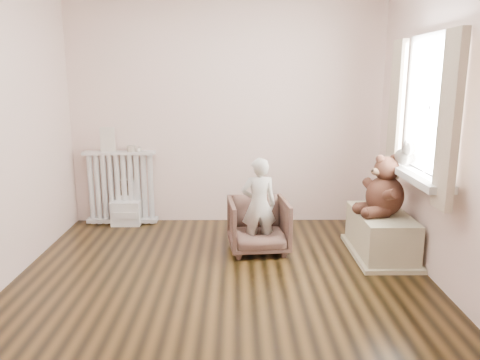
{
  "coord_description": "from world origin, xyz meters",
  "views": [
    {
      "loc": [
        0.12,
        -3.63,
        1.71
      ],
      "look_at": [
        0.15,
        0.45,
        0.8
      ],
      "focal_mm": 35.0,
      "sensor_mm": 36.0,
      "label": 1
    }
  ],
  "objects_px": {
    "armchair": "(258,225)",
    "plush_cat": "(404,155)",
    "toy_vanity": "(126,202)",
    "child": "(259,205)",
    "radiator": "(121,191)",
    "toy_bench": "(381,235)",
    "teddy_bear": "(385,189)"
  },
  "relations": [
    {
      "from": "armchair",
      "to": "plush_cat",
      "type": "relative_size",
      "value": 2.11
    },
    {
      "from": "armchair",
      "to": "toy_vanity",
      "type": "bearing_deg",
      "value": 143.92
    },
    {
      "from": "child",
      "to": "plush_cat",
      "type": "relative_size",
      "value": 3.37
    },
    {
      "from": "radiator",
      "to": "toy_vanity",
      "type": "distance_m",
      "value": 0.13
    },
    {
      "from": "toy_bench",
      "to": "child",
      "type": "bearing_deg",
      "value": 176.79
    },
    {
      "from": "teddy_bear",
      "to": "plush_cat",
      "type": "xyz_separation_m",
      "value": [
        0.14,
        -0.04,
        0.33
      ]
    },
    {
      "from": "radiator",
      "to": "armchair",
      "type": "bearing_deg",
      "value": -29.84
    },
    {
      "from": "radiator",
      "to": "toy_vanity",
      "type": "bearing_deg",
      "value": -27.2
    },
    {
      "from": "radiator",
      "to": "armchair",
      "type": "xyz_separation_m",
      "value": [
        1.56,
        -0.9,
        -0.12
      ]
    },
    {
      "from": "plush_cat",
      "to": "radiator",
      "type": "bearing_deg",
      "value": 136.67
    },
    {
      "from": "radiator",
      "to": "child",
      "type": "bearing_deg",
      "value": -31.19
    },
    {
      "from": "armchair",
      "to": "child",
      "type": "xyz_separation_m",
      "value": [
        0.0,
        -0.05,
        0.22
      ]
    },
    {
      "from": "radiator",
      "to": "toy_vanity",
      "type": "xyz_separation_m",
      "value": [
        0.06,
        -0.03,
        -0.11
      ]
    },
    {
      "from": "child",
      "to": "toy_bench",
      "type": "relative_size",
      "value": 1.04
    },
    {
      "from": "armchair",
      "to": "toy_bench",
      "type": "relative_size",
      "value": 0.65
    },
    {
      "from": "armchair",
      "to": "teddy_bear",
      "type": "relative_size",
      "value": 1.03
    },
    {
      "from": "toy_bench",
      "to": "teddy_bear",
      "type": "height_order",
      "value": "teddy_bear"
    },
    {
      "from": "toy_vanity",
      "to": "armchair",
      "type": "relative_size",
      "value": 0.89
    },
    {
      "from": "toy_vanity",
      "to": "armchair",
      "type": "bearing_deg",
      "value": -29.93
    },
    {
      "from": "child",
      "to": "toy_bench",
      "type": "distance_m",
      "value": 1.22
    },
    {
      "from": "armchair",
      "to": "toy_bench",
      "type": "height_order",
      "value": "armchair"
    },
    {
      "from": "radiator",
      "to": "teddy_bear",
      "type": "height_order",
      "value": "teddy_bear"
    },
    {
      "from": "child",
      "to": "teddy_bear",
      "type": "height_order",
      "value": "same"
    },
    {
      "from": "plush_cat",
      "to": "child",
      "type": "bearing_deg",
      "value": 151.12
    },
    {
      "from": "toy_bench",
      "to": "toy_vanity",
      "type": "bearing_deg",
      "value": 159.93
    },
    {
      "from": "toy_vanity",
      "to": "toy_bench",
      "type": "distance_m",
      "value": 2.87
    },
    {
      "from": "armchair",
      "to": "teddy_bear",
      "type": "height_order",
      "value": "teddy_bear"
    },
    {
      "from": "radiator",
      "to": "toy_bench",
      "type": "bearing_deg",
      "value": -20.23
    },
    {
      "from": "radiator",
      "to": "toy_bench",
      "type": "distance_m",
      "value": 2.94
    },
    {
      "from": "child",
      "to": "plush_cat",
      "type": "height_order",
      "value": "plush_cat"
    },
    {
      "from": "teddy_bear",
      "to": "plush_cat",
      "type": "bearing_deg",
      "value": -28.7
    },
    {
      "from": "teddy_bear",
      "to": "plush_cat",
      "type": "height_order",
      "value": "plush_cat"
    }
  ]
}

